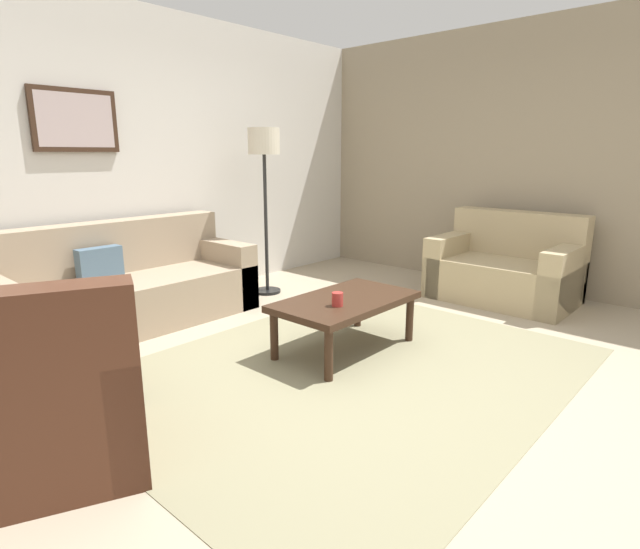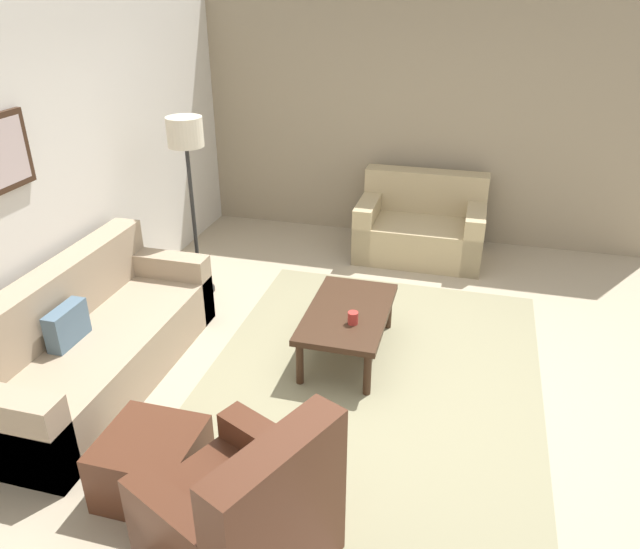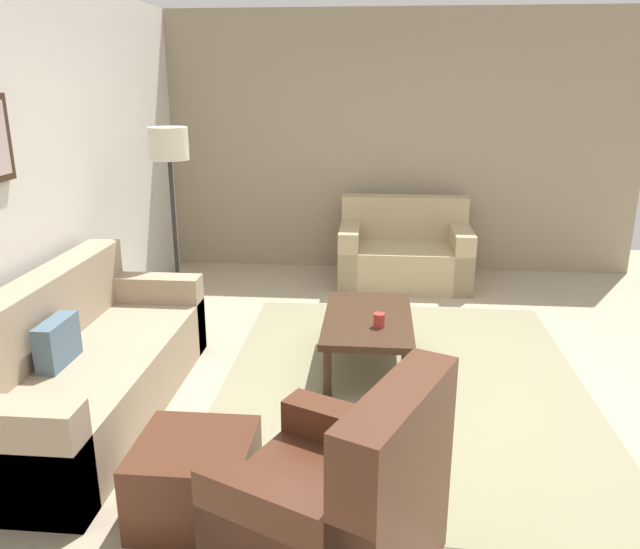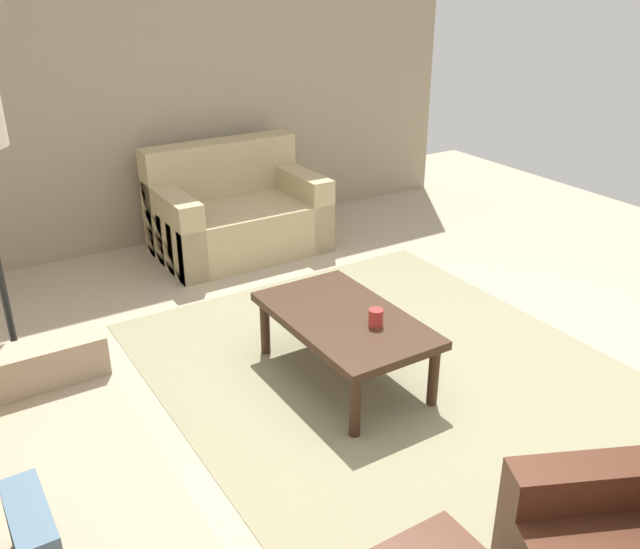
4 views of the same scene
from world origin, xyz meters
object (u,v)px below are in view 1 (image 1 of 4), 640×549
object	(u,v)px
couch_loveseat	(507,270)
lamp_standing	(264,159)
couch_main	(121,291)
cup	(337,299)
coffee_table	(345,305)
ottoman	(63,366)
armchair_leather	(49,413)
framed_artwork	(75,120)

from	to	relation	value
couch_loveseat	lamp_standing	size ratio (longest dim) A/B	0.79
couch_main	couch_loveseat	xyz separation A→B (m)	(3.02, -2.19, -0.00)
couch_loveseat	cup	xyz separation A→B (m)	(-2.38, 0.26, 0.16)
coffee_table	lamp_standing	bearing A→B (deg)	67.02
ottoman	coffee_table	size ratio (longest dim) A/B	0.51
armchair_leather	couch_loveseat	bearing A→B (deg)	-5.37
couch_loveseat	armchair_leather	xyz separation A→B (m)	(-4.27, 0.40, 0.01)
couch_main	ottoman	bearing A→B (deg)	-130.89
ottoman	framed_artwork	world-z (taller)	framed_artwork
couch_loveseat	ottoman	bearing A→B (deg)	163.62
couch_loveseat	framed_artwork	xyz separation A→B (m)	(-3.08, 2.60, 1.44)
cup	lamp_standing	bearing A→B (deg)	62.78
lamp_standing	couch_main	bearing A→B (deg)	172.58
armchair_leather	ottoman	distance (m)	0.83
ottoman	coffee_table	world-z (taller)	coffee_table
lamp_standing	cup	bearing A→B (deg)	-117.22
couch_loveseat	ottoman	distance (m)	4.09
cup	couch_main	bearing A→B (deg)	108.48
armchair_leather	cup	distance (m)	1.90
couch_loveseat	framed_artwork	distance (m)	4.28
coffee_table	cup	xyz separation A→B (m)	(-0.19, -0.08, 0.10)
armchair_leather	ottoman	bearing A→B (deg)	65.30
coffee_table	lamp_standing	xyz separation A→B (m)	(0.70, 1.65, 1.05)
lamp_standing	framed_artwork	distance (m)	1.73
couch_loveseat	coffee_table	xyz separation A→B (m)	(-2.19, 0.34, 0.06)
couch_main	armchair_leather	xyz separation A→B (m)	(-1.24, -1.79, 0.01)
coffee_table	framed_artwork	xyz separation A→B (m)	(-0.89, 2.25, 1.37)
cup	framed_artwork	world-z (taller)	framed_artwork
framed_artwork	couch_loveseat	bearing A→B (deg)	-40.13
armchair_leather	ottoman	xyz separation A→B (m)	(0.35, 0.75, -0.11)
cup	framed_artwork	xyz separation A→B (m)	(-0.70, 2.33, 1.27)
couch_loveseat	ottoman	size ratio (longest dim) A/B	2.41
armchair_leather	cup	size ratio (longest dim) A/B	10.77
ottoman	cup	world-z (taller)	cup
ottoman	lamp_standing	xyz separation A→B (m)	(2.43, 0.84, 1.21)
couch_loveseat	armchair_leather	size ratio (longest dim) A/B	1.27
lamp_standing	couch_loveseat	bearing A→B (deg)	-53.14
ottoman	cup	distance (m)	1.80
couch_loveseat	coffee_table	world-z (taller)	couch_loveseat
coffee_table	armchair_leather	bearing A→B (deg)	178.42
lamp_standing	ottoman	bearing A→B (deg)	-160.98
framed_artwork	lamp_standing	bearing A→B (deg)	-20.86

